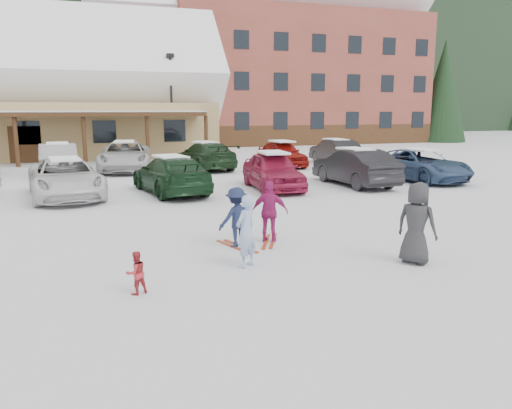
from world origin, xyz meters
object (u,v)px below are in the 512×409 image
object	(u,v)px
parked_car_3	(171,175)
parked_car_9	(58,159)
parked_car_5	(355,167)
parked_car_6	(419,165)
parked_car_4	(273,171)
parked_car_2	(66,178)
lamp_post	(171,100)
child_navy	(237,218)
parked_car_12	(282,154)
alpine_hotel	(272,53)
parked_car_10	(125,156)
parked_car_13	(335,152)
parked_car_11	(206,156)
adult_skier	(246,231)
child_magenta	(270,212)
bystander_dark	(417,223)
toddler_red	(136,273)

from	to	relation	value
parked_car_3	parked_car_9	size ratio (longest dim) A/B	1.04
parked_car_9	parked_car_5	bearing A→B (deg)	144.18
parked_car_6	parked_car_4	bearing A→B (deg)	175.19
parked_car_2	parked_car_6	world-z (taller)	parked_car_2
lamp_post	parked_car_4	world-z (taller)	lamp_post
child_navy	parked_car_12	size ratio (longest dim) A/B	0.34
child_navy	parked_car_3	bearing A→B (deg)	-105.14
alpine_hotel	parked_car_5	world-z (taller)	alpine_hotel
parked_car_10	parked_car_13	distance (m)	12.01
parked_car_5	parked_car_9	distance (m)	14.30
parked_car_10	parked_car_11	size ratio (longest dim) A/B	1.11
parked_car_6	parked_car_10	xyz separation A→B (m)	(-12.41, 7.92, 0.07)
child_navy	parked_car_9	bearing A→B (deg)	-90.03
adult_skier	parked_car_9	size ratio (longest dim) A/B	0.32
parked_car_10	parked_car_12	bearing A→B (deg)	1.60
parked_car_4	parked_car_11	distance (m)	7.66
parked_car_5	alpine_hotel	bearing A→B (deg)	-106.20
adult_skier	parked_car_4	size ratio (longest dim) A/B	0.34
child_magenta	parked_car_9	world-z (taller)	parked_car_9
bystander_dark	parked_car_9	size ratio (longest dim) A/B	0.36
lamp_post	parked_car_9	distance (m)	10.71
parked_car_12	parked_car_3	bearing A→B (deg)	-138.54
alpine_hotel	bystander_dark	size ratio (longest dim) A/B	18.21
bystander_dark	parked_car_2	xyz separation A→B (m)	(-7.27, 10.74, -0.14)
toddler_red	parked_car_2	bearing A→B (deg)	-103.50
toddler_red	parked_car_4	size ratio (longest dim) A/B	0.18
lamp_post	toddler_red	size ratio (longest dim) A/B	8.77
parked_car_3	parked_car_10	distance (m)	7.98
lamp_post	parked_car_10	xyz separation A→B (m)	(-3.62, -6.96, -3.02)
parked_car_4	parked_car_10	distance (m)	9.71
alpine_hotel	bystander_dark	xyz separation A→B (m)	(-11.22, -39.34, -7.77)
parked_car_2	parked_car_13	world-z (taller)	parked_car_13
parked_car_13	lamp_post	bearing A→B (deg)	-40.85
adult_skier	parked_car_9	bearing A→B (deg)	-113.14
child_navy	bystander_dark	distance (m)	4.00
parked_car_5	parked_car_13	bearing A→B (deg)	-114.52
parked_car_3	parked_car_13	world-z (taller)	parked_car_13
child_magenta	lamp_post	bearing A→B (deg)	-67.97
alpine_hotel	parked_car_11	distance (m)	25.72
parked_car_12	adult_skier	bearing A→B (deg)	-116.30
parked_car_3	parked_car_4	distance (m)	4.07
child_magenta	toddler_red	bearing A→B (deg)	62.04
adult_skier	parked_car_5	world-z (taller)	parked_car_5
parked_car_6	adult_skier	bearing A→B (deg)	-146.17
adult_skier	child_magenta	xyz separation A→B (m)	(1.13, 1.69, 0.00)
parked_car_3	parked_car_5	bearing A→B (deg)	167.48
alpine_hotel	parked_car_6	xyz separation A→B (m)	(-3.47, -28.85, -7.93)
toddler_red	parked_car_12	distance (m)	20.09
parked_car_3	parked_car_12	bearing A→B (deg)	-145.43
alpine_hotel	lamp_post	size ratio (longest dim) A/B	4.64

